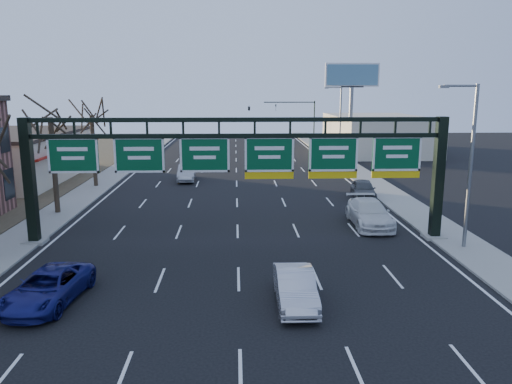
{
  "coord_description": "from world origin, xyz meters",
  "views": [
    {
      "loc": [
        -0.1,
        -20.11,
        8.73
      ],
      "look_at": [
        1.01,
        6.6,
        3.2
      ],
      "focal_mm": 35.0,
      "sensor_mm": 36.0,
      "label": 1
    }
  ],
  "objects_px": {
    "sign_gantry": "(240,163)",
    "car_white_wagon": "(369,213)",
    "car_silver_sedan": "(295,288)",
    "car_blue_suv": "(48,287)"
  },
  "relations": [
    {
      "from": "sign_gantry",
      "to": "car_white_wagon",
      "type": "height_order",
      "value": "sign_gantry"
    },
    {
      "from": "sign_gantry",
      "to": "car_silver_sedan",
      "type": "xyz_separation_m",
      "value": [
        2.16,
        -8.92,
        -3.9
      ]
    },
    {
      "from": "car_silver_sedan",
      "to": "car_white_wagon",
      "type": "distance_m",
      "value": 13.42
    },
    {
      "from": "car_blue_suv",
      "to": "sign_gantry",
      "type": "bearing_deg",
      "value": 53.49
    },
    {
      "from": "car_silver_sedan",
      "to": "car_white_wagon",
      "type": "xyz_separation_m",
      "value": [
        6.25,
        11.87,
        0.1
      ]
    },
    {
      "from": "car_blue_suv",
      "to": "car_white_wagon",
      "type": "height_order",
      "value": "car_white_wagon"
    },
    {
      "from": "car_silver_sedan",
      "to": "car_white_wagon",
      "type": "relative_size",
      "value": 0.77
    },
    {
      "from": "sign_gantry",
      "to": "car_silver_sedan",
      "type": "height_order",
      "value": "sign_gantry"
    },
    {
      "from": "car_blue_suv",
      "to": "car_white_wagon",
      "type": "relative_size",
      "value": 0.88
    },
    {
      "from": "car_blue_suv",
      "to": "car_white_wagon",
      "type": "xyz_separation_m",
      "value": [
        16.45,
        11.35,
        0.13
      ]
    }
  ]
}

